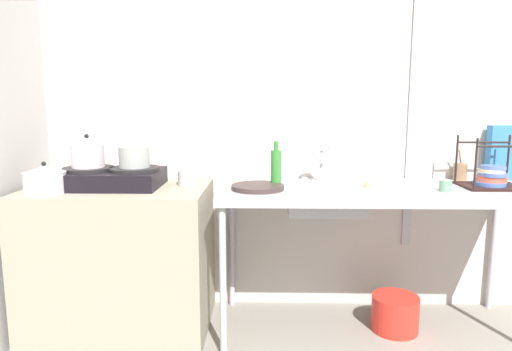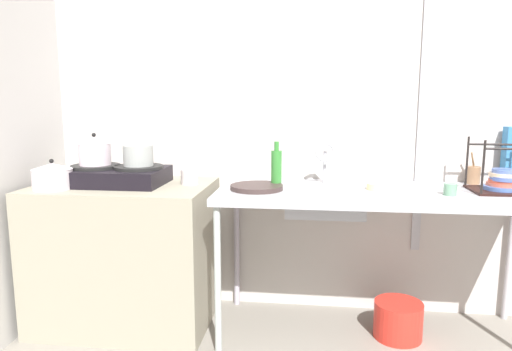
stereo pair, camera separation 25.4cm
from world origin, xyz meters
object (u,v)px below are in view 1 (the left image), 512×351
at_px(cereal_box, 501,153).
at_px(stove, 112,177).
at_px(bucket_on_floor, 395,313).
at_px(pot_on_left_burner, 87,153).
at_px(dish_rack, 491,178).
at_px(frying_pan, 258,187).
at_px(bottle_by_sink, 276,168).
at_px(small_bowl_on_drainboard, 375,184).
at_px(sink_basin, 325,200).
at_px(faucet, 322,155).
at_px(utensil_jar, 460,172).
at_px(percolator, 187,172).
at_px(cup_by_rack, 445,186).
at_px(pot_on_right_burner, 134,157).
at_px(pot_beside_stove, 45,179).

bearing_deg(cereal_box, stove, -178.28).
relative_size(stove, bucket_on_floor, 2.04).
bearing_deg(pot_on_left_burner, dish_rack, 0.95).
xyz_separation_m(dish_rack, cereal_box, (0.17, 0.25, 0.11)).
bearing_deg(pot_on_left_burner, frying_pan, -3.44).
bearing_deg(bottle_by_sink, small_bowl_on_drainboard, -0.65).
bearing_deg(stove, frying_pan, -3.99).
bearing_deg(small_bowl_on_drainboard, sink_basin, -169.75).
xyz_separation_m(faucet, utensil_jar, (0.86, 0.13, -0.12)).
distance_m(percolator, small_bowl_on_drainboard, 1.06).
distance_m(cup_by_rack, cereal_box, 0.62).
bearing_deg(sink_basin, small_bowl_on_drainboard, 10.25).
xyz_separation_m(percolator, small_bowl_on_drainboard, (1.06, -0.04, -0.06)).
bearing_deg(utensil_jar, pot_on_right_burner, -171.83).
xyz_separation_m(pot_on_right_burner, faucet, (1.06, 0.14, -0.00)).
distance_m(pot_on_right_burner, small_bowl_on_drainboard, 1.36).
bearing_deg(pot_beside_stove, utensil_jar, 10.92).
bearing_deg(percolator, utensil_jar, 7.54).
bearing_deg(bucket_on_floor, faucet, 159.41).
bearing_deg(bucket_on_floor, frying_pan, -176.90).
relative_size(sink_basin, bottle_by_sink, 1.60).
relative_size(frying_pan, bottle_by_sink, 1.12).
relative_size(faucet, frying_pan, 0.86).
height_order(sink_basin, dish_rack, dish_rack).
xyz_separation_m(pot_on_left_burner, bottle_by_sink, (1.05, 0.03, -0.08)).
height_order(faucet, frying_pan, faucet).
distance_m(sink_basin, bottle_by_sink, 0.32).
distance_m(stove, dish_rack, 2.13).
xyz_separation_m(stove, small_bowl_on_drainboard, (1.48, 0.02, -0.04)).
xyz_separation_m(stove, pot_on_right_burner, (0.13, -0.00, 0.12)).
distance_m(cup_by_rack, small_bowl_on_drainboard, 0.36).
distance_m(pot_on_left_burner, small_bowl_on_drainboard, 1.62).
distance_m(sink_basin, cup_by_rack, 0.64).
bearing_deg(faucet, pot_beside_stove, -167.81).
relative_size(cereal_box, bucket_on_floor, 1.25).
bearing_deg(percolator, bucket_on_floor, -3.49).
xyz_separation_m(pot_on_right_burner, utensil_jar, (1.92, 0.28, -0.12)).
xyz_separation_m(frying_pan, bucket_on_floor, (0.80, 0.04, -0.75)).
relative_size(frying_pan, small_bowl_on_drainboard, 2.41).
bearing_deg(stove, pot_beside_stove, -149.04).
xyz_separation_m(stove, cup_by_rack, (1.82, -0.09, -0.02)).
distance_m(pot_on_right_burner, faucet, 1.07).
bearing_deg(frying_pan, pot_on_right_burner, 175.26).
bearing_deg(cereal_box, utensil_jar, 176.69).
xyz_separation_m(sink_basin, cup_by_rack, (0.63, -0.06, 0.09)).
xyz_separation_m(small_bowl_on_drainboard, utensil_jar, (0.58, 0.26, 0.03)).
height_order(sink_basin, small_bowl_on_drainboard, small_bowl_on_drainboard).
height_order(dish_rack, cup_by_rack, dish_rack).
distance_m(small_bowl_on_drainboard, bottle_by_sink, 0.56).
height_order(pot_beside_stove, cereal_box, cereal_box).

